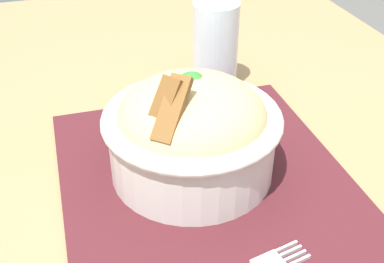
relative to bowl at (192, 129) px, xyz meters
The scene contains 4 objects.
table 0.14m from the bowl, 16.64° to the left, with size 1.35×0.81×0.78m.
placemat 0.08m from the bowl, ahead, with size 0.42×0.30×0.00m, color #47191E.
bowl is the anchor object (origin of this frame).
drinking_glass 0.20m from the bowl, 154.10° to the left, with size 0.06×0.06×0.12m.
Camera 1 is at (0.34, -0.14, 1.11)m, focal length 45.67 mm.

